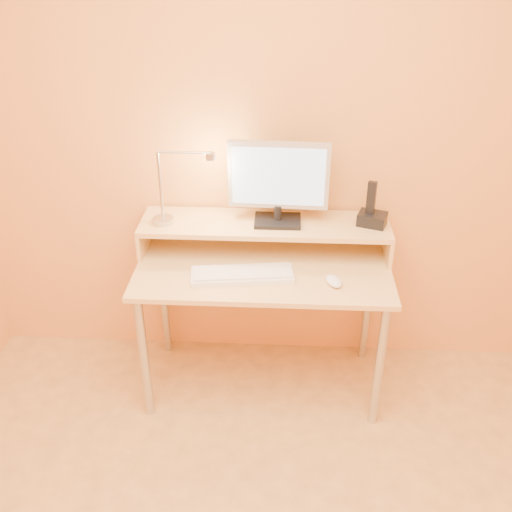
# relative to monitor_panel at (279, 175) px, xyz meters

# --- Properties ---
(wall_back) EXTENTS (3.00, 0.04, 2.50)m
(wall_back) POSITION_rel_monitor_panel_xyz_m (-0.06, 0.16, 0.13)
(wall_back) COLOR #EA944E
(wall_back) RESTS_ON floor
(desk_leg_fl) EXTENTS (0.04, 0.04, 0.69)m
(desk_leg_fl) POSITION_rel_monitor_panel_xyz_m (-0.61, -0.41, -0.77)
(desk_leg_fl) COLOR #B6B6B7
(desk_leg_fl) RESTS_ON floor
(desk_leg_fr) EXTENTS (0.04, 0.04, 0.69)m
(desk_leg_fr) POSITION_rel_monitor_panel_xyz_m (0.49, -0.41, -0.77)
(desk_leg_fr) COLOR #B6B6B7
(desk_leg_fr) RESTS_ON floor
(desk_leg_bl) EXTENTS (0.04, 0.04, 0.69)m
(desk_leg_bl) POSITION_rel_monitor_panel_xyz_m (-0.61, 0.09, -0.77)
(desk_leg_bl) COLOR #B6B6B7
(desk_leg_bl) RESTS_ON floor
(desk_leg_br) EXTENTS (0.04, 0.04, 0.69)m
(desk_leg_br) POSITION_rel_monitor_panel_xyz_m (0.49, 0.09, -0.77)
(desk_leg_br) COLOR #B6B6B7
(desk_leg_br) RESTS_ON floor
(desk_lower) EXTENTS (1.20, 0.60, 0.02)m
(desk_lower) POSITION_rel_monitor_panel_xyz_m (-0.06, -0.16, -0.41)
(desk_lower) COLOR #E8C268
(desk_lower) RESTS_ON floor
(shelf_riser_left) EXTENTS (0.02, 0.30, 0.14)m
(shelf_riser_left) POSITION_rel_monitor_panel_xyz_m (-0.65, -0.01, -0.33)
(shelf_riser_left) COLOR #E8C268
(shelf_riser_left) RESTS_ON desk_lower
(shelf_riser_right) EXTENTS (0.02, 0.30, 0.14)m
(shelf_riser_right) POSITION_rel_monitor_panel_xyz_m (0.53, -0.01, -0.33)
(shelf_riser_right) COLOR #E8C268
(shelf_riser_right) RESTS_ON desk_lower
(desk_shelf) EXTENTS (1.20, 0.30, 0.02)m
(desk_shelf) POSITION_rel_monitor_panel_xyz_m (-0.06, -0.01, -0.25)
(desk_shelf) COLOR #E8C268
(desk_shelf) RESTS_ON desk_lower
(monitor_foot) EXTENTS (0.22, 0.16, 0.02)m
(monitor_foot) POSITION_rel_monitor_panel_xyz_m (-0.00, -0.01, -0.23)
(monitor_foot) COLOR black
(monitor_foot) RESTS_ON desk_shelf
(monitor_neck) EXTENTS (0.04, 0.04, 0.07)m
(monitor_neck) POSITION_rel_monitor_panel_xyz_m (-0.00, -0.01, -0.19)
(monitor_neck) COLOR black
(monitor_neck) RESTS_ON monitor_foot
(monitor_panel) EXTENTS (0.47, 0.05, 0.32)m
(monitor_panel) POSITION_rel_monitor_panel_xyz_m (0.00, 0.00, 0.00)
(monitor_panel) COLOR #B5B5B5
(monitor_panel) RESTS_ON monitor_neck
(monitor_back) EXTENTS (0.42, 0.03, 0.27)m
(monitor_back) POSITION_rel_monitor_panel_xyz_m (-0.00, 0.02, 0.00)
(monitor_back) COLOR black
(monitor_back) RESTS_ON monitor_panel
(monitor_screen) EXTENTS (0.43, 0.02, 0.28)m
(monitor_screen) POSITION_rel_monitor_panel_xyz_m (-0.00, -0.02, 0.00)
(monitor_screen) COLOR #9BB9D8
(monitor_screen) RESTS_ON monitor_panel
(lamp_base) EXTENTS (0.10, 0.10, 0.02)m
(lamp_base) POSITION_rel_monitor_panel_xyz_m (-0.55, -0.04, -0.23)
(lamp_base) COLOR #B6B6B7
(lamp_base) RESTS_ON desk_shelf
(lamp_post) EXTENTS (0.01, 0.01, 0.33)m
(lamp_post) POSITION_rel_monitor_panel_xyz_m (-0.55, -0.04, -0.05)
(lamp_post) COLOR #B6B6B7
(lamp_post) RESTS_ON lamp_base
(lamp_arm) EXTENTS (0.24, 0.01, 0.01)m
(lamp_arm) POSITION_rel_monitor_panel_xyz_m (-0.43, -0.04, 0.12)
(lamp_arm) COLOR #B6B6B7
(lamp_arm) RESTS_ON lamp_post
(lamp_head) EXTENTS (0.04, 0.04, 0.03)m
(lamp_head) POSITION_rel_monitor_panel_xyz_m (-0.31, -0.04, 0.10)
(lamp_head) COLOR #B6B6B7
(lamp_head) RESTS_ON lamp_arm
(lamp_bulb) EXTENTS (0.03, 0.03, 0.00)m
(lamp_bulb) POSITION_rel_monitor_panel_xyz_m (-0.31, -0.04, 0.09)
(lamp_bulb) COLOR #FFEAC6
(lamp_bulb) RESTS_ON lamp_head
(phone_dock) EXTENTS (0.16, 0.14, 0.06)m
(phone_dock) POSITION_rel_monitor_panel_xyz_m (0.45, -0.01, -0.21)
(phone_dock) COLOR black
(phone_dock) RESTS_ON desk_shelf
(phone_handset) EXTENTS (0.05, 0.04, 0.16)m
(phone_handset) POSITION_rel_monitor_panel_xyz_m (0.43, -0.01, -0.10)
(phone_handset) COLOR black
(phone_handset) RESTS_ON phone_dock
(phone_led) EXTENTS (0.01, 0.00, 0.04)m
(phone_led) POSITION_rel_monitor_panel_xyz_m (0.49, -0.06, -0.21)
(phone_led) COLOR #2682FF
(phone_led) RESTS_ON phone_dock
(keyboard) EXTENTS (0.48, 0.20, 0.02)m
(keyboard) POSITION_rel_monitor_panel_xyz_m (-0.15, -0.26, -0.39)
(keyboard) COLOR white
(keyboard) RESTS_ON desk_lower
(mouse) EXTENTS (0.10, 0.12, 0.04)m
(mouse) POSITION_rel_monitor_panel_xyz_m (0.26, -0.30, -0.38)
(mouse) COLOR white
(mouse) RESTS_ON desk_lower
(remote_control) EXTENTS (0.08, 0.17, 0.02)m
(remote_control) POSITION_rel_monitor_panel_xyz_m (-0.30, -0.27, -0.39)
(remote_control) COLOR white
(remote_control) RESTS_ON desk_lower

